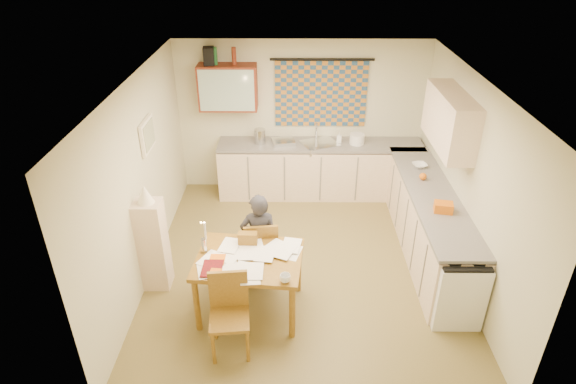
{
  "coord_description": "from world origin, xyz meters",
  "views": [
    {
      "loc": [
        -0.16,
        -5.18,
        4.01
      ],
      "look_at": [
        -0.21,
        0.2,
        1.0
      ],
      "focal_mm": 30.0,
      "sensor_mm": 36.0,
      "label": 1
    }
  ],
  "objects_px": {
    "person": "(259,240)",
    "shelf_stand": "(153,245)",
    "counter_right": "(428,222)",
    "dining_table": "(250,283)",
    "stove": "(455,286)",
    "counter_back": "(320,170)",
    "chair_far": "(261,261)"
  },
  "relations": [
    {
      "from": "dining_table",
      "to": "stove",
      "type": "bearing_deg",
      "value": 3.44
    },
    {
      "from": "stove",
      "to": "person",
      "type": "relative_size",
      "value": 0.68
    },
    {
      "from": "chair_far",
      "to": "counter_back",
      "type": "bearing_deg",
      "value": -117.88
    },
    {
      "from": "dining_table",
      "to": "chair_far",
      "type": "relative_size",
      "value": 1.38
    },
    {
      "from": "counter_right",
      "to": "shelf_stand",
      "type": "relative_size",
      "value": 2.46
    },
    {
      "from": "person",
      "to": "shelf_stand",
      "type": "xyz_separation_m",
      "value": [
        -1.29,
        -0.08,
        -0.03
      ]
    },
    {
      "from": "chair_far",
      "to": "shelf_stand",
      "type": "xyz_separation_m",
      "value": [
        -1.3,
        -0.11,
        0.32
      ]
    },
    {
      "from": "dining_table",
      "to": "counter_right",
      "type": "bearing_deg",
      "value": 32.84
    },
    {
      "from": "counter_right",
      "to": "dining_table",
      "type": "xyz_separation_m",
      "value": [
        -2.34,
        -1.2,
        -0.07
      ]
    },
    {
      "from": "counter_right",
      "to": "stove",
      "type": "bearing_deg",
      "value": -90.0
    },
    {
      "from": "counter_back",
      "to": "counter_right",
      "type": "bearing_deg",
      "value": -48.96
    },
    {
      "from": "stove",
      "to": "shelf_stand",
      "type": "height_order",
      "value": "shelf_stand"
    },
    {
      "from": "shelf_stand",
      "to": "counter_back",
      "type": "bearing_deg",
      "value": 47.83
    },
    {
      "from": "person",
      "to": "stove",
      "type": "bearing_deg",
      "value": 160.17
    },
    {
      "from": "counter_right",
      "to": "shelf_stand",
      "type": "distance_m",
      "value": 3.62
    },
    {
      "from": "person",
      "to": "counter_back",
      "type": "bearing_deg",
      "value": -115.37
    },
    {
      "from": "counter_right",
      "to": "dining_table",
      "type": "bearing_deg",
      "value": -152.73
    },
    {
      "from": "shelf_stand",
      "to": "dining_table",
      "type": "bearing_deg",
      "value": -20.05
    },
    {
      "from": "counter_back",
      "to": "chair_far",
      "type": "xyz_separation_m",
      "value": [
        -0.85,
        -2.26,
        -0.17
      ]
    },
    {
      "from": "dining_table",
      "to": "shelf_stand",
      "type": "xyz_separation_m",
      "value": [
        -1.2,
        0.44,
        0.22
      ]
    },
    {
      "from": "counter_right",
      "to": "chair_far",
      "type": "bearing_deg",
      "value": -163.71
    },
    {
      "from": "person",
      "to": "chair_far",
      "type": "bearing_deg",
      "value": -113.76
    },
    {
      "from": "counter_right",
      "to": "person",
      "type": "relative_size",
      "value": 2.34
    },
    {
      "from": "person",
      "to": "shelf_stand",
      "type": "bearing_deg",
      "value": -1.4
    },
    {
      "from": "stove",
      "to": "shelf_stand",
      "type": "relative_size",
      "value": 0.71
    },
    {
      "from": "counter_right",
      "to": "shelf_stand",
      "type": "height_order",
      "value": "shelf_stand"
    },
    {
      "from": "dining_table",
      "to": "shelf_stand",
      "type": "bearing_deg",
      "value": 165.52
    },
    {
      "from": "dining_table",
      "to": "shelf_stand",
      "type": "relative_size",
      "value": 1.05
    },
    {
      "from": "counter_right",
      "to": "dining_table",
      "type": "height_order",
      "value": "counter_right"
    },
    {
      "from": "dining_table",
      "to": "person",
      "type": "height_order",
      "value": "person"
    },
    {
      "from": "stove",
      "to": "shelf_stand",
      "type": "distance_m",
      "value": 3.58
    },
    {
      "from": "counter_right",
      "to": "person",
      "type": "bearing_deg",
      "value": -163.04
    }
  ]
}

